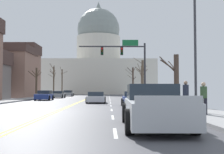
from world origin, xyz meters
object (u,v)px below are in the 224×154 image
sedan_near_00 (96,98)px  sedan_oncoming_00 (44,96)px  street_lamp_right (189,23)px  sedan_near_01 (134,99)px  sedan_near_02 (141,104)px  sedan_oncoming_02 (68,94)px  sedan_oncoming_01 (58,95)px  signal_gantry (127,57)px  pickup_truck_near_03 (154,107)px  pedestrian_00 (204,96)px  pedestrian_01 (186,94)px

sedan_near_00 → sedan_oncoming_00: bearing=131.8°
street_lamp_right → sedan_near_01: street_lamp_right is taller
sedan_near_02 → sedan_oncoming_02: sedan_oncoming_02 is taller
sedan_oncoming_01 → signal_gantry: bearing=-54.8°
signal_gantry → pickup_truck_near_03: signal_gantry is taller
signal_gantry → pickup_truck_near_03: size_ratio=1.39×
sedan_oncoming_00 → sedan_oncoming_01: bearing=90.0°
sedan_near_02 → pedestrian_00: size_ratio=2.88×
street_lamp_right → sedan_near_01: 9.05m
sedan_near_01 → sedan_oncoming_02: sedan_oncoming_02 is taller
signal_gantry → pedestrian_01: 17.98m
street_lamp_right → signal_gantry: bearing=97.9°
sedan_oncoming_01 → pedestrian_00: size_ratio=2.88×
sedan_near_01 → pedestrian_01: bearing=-71.5°
pedestrian_00 → street_lamp_right: bearing=96.9°
signal_gantry → pedestrian_01: size_ratio=4.52×
sedan_near_01 → sedan_oncoming_01: bearing=112.6°
pickup_truck_near_03 → sedan_near_00: bearing=98.6°
sedan_near_02 → pickup_truck_near_03: 6.19m
signal_gantry → sedan_oncoming_01: (-10.70, 15.15, -4.67)m
sedan_oncoming_00 → pedestrian_00: pedestrian_00 is taller
sedan_near_02 → signal_gantry: bearing=89.1°
sedan_near_01 → pedestrian_01: pedestrian_01 is taller
sedan_near_02 → pedestrian_01: size_ratio=2.68×
pedestrian_00 → sedan_near_00: bearing=111.0°
pedestrian_00 → pedestrian_01: size_ratio=0.93×
pickup_truck_near_03 → pedestrian_00: size_ratio=3.51×
pickup_truck_near_03 → pedestrian_00: (3.11, 3.75, 0.32)m
street_lamp_right → sedan_near_01: (-2.54, 7.37, -4.59)m
sedan_near_00 → pedestrian_00: 16.99m
signal_gantry → sedan_oncoming_01: 19.12m
sedan_near_01 → sedan_oncoming_00: 18.32m
sedan_near_01 → pedestrian_01: (2.37, -7.07, 0.52)m
sedan_near_02 → sedan_oncoming_02: bearing=103.3°
sedan_near_02 → pedestrian_01: bearing=-10.8°
sedan_near_02 → pickup_truck_near_03: size_ratio=0.82×
sedan_near_02 → pedestrian_01: 2.63m
signal_gantry → sedan_near_00: (-3.45, -3.45, -4.68)m
sedan_oncoming_01 → pedestrian_01: (12.97, -32.50, 0.55)m
sedan_near_00 → sedan_oncoming_01: 19.96m
pedestrian_00 → pedestrian_01: (-0.37, 1.95, 0.07)m
sedan_near_01 → sedan_oncoming_00: (-10.60, 14.94, 0.01)m
pedestrian_00 → pedestrian_01: 1.99m
street_lamp_right → sedan_near_02: street_lamp_right is taller
sedan_oncoming_00 → pedestrian_00: bearing=-60.9°
sedan_near_00 → pedestrian_01: bearing=-67.6°
street_lamp_right → pickup_truck_near_03: 7.60m
pedestrian_01 → street_lamp_right: bearing=-59.5°
sedan_near_00 → sedan_near_01: sedan_near_01 is taller
street_lamp_right → sedan_oncoming_02: size_ratio=1.95×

